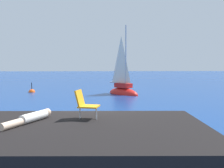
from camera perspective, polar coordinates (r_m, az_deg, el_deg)
ground_plane at (r=9.78m, az=-5.07°, el=-9.91°), size 160.00×160.00×0.00m
shore_ledge at (r=6.37m, az=-7.73°, el=-13.52°), size 6.60×4.38×0.93m
boulder_seaward at (r=8.34m, az=-5.56°, el=-12.47°), size 1.99×1.78×1.37m
sailboat_near at (r=20.47m, az=2.52°, el=-1.42°), size 2.77×3.20×6.06m
person_sunbather at (r=6.89m, az=-17.94°, el=-7.31°), size 0.93×1.62×0.25m
beach_chair at (r=6.94m, az=-6.18°, el=-4.29°), size 0.70×0.62×0.80m
marker_buoy at (r=23.01m, az=-17.71°, el=-1.78°), size 0.56×0.56×1.13m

